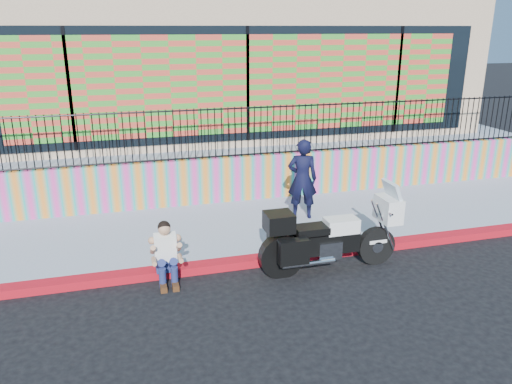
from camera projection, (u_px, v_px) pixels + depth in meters
name	position (u px, v px, depth m)	size (l,w,h in m)	color
ground	(302.00, 259.00, 9.55)	(90.00, 90.00, 0.00)	black
red_curb	(302.00, 255.00, 9.53)	(16.00, 0.30, 0.15)	#B30C27
sidewalk	(276.00, 224.00, 11.04)	(16.00, 3.00, 0.15)	#868DA1
mural_wall	(257.00, 177.00, 12.31)	(16.00, 0.20, 1.10)	#E93DA0
metal_fence	(257.00, 131.00, 11.94)	(15.80, 0.04, 1.20)	black
elevated_platform	(217.00, 138.00, 17.00)	(16.00, 10.00, 1.25)	#868DA1
storefront_building	(216.00, 59.00, 15.97)	(14.00, 8.06, 4.00)	tan
police_motorcycle	(328.00, 236.00, 8.91)	(2.56, 0.85, 1.60)	black
police_officer	(302.00, 179.00, 10.96)	(0.65, 0.43, 1.79)	black
seated_man	(167.00, 259.00, 8.53)	(0.54, 0.71, 1.06)	navy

